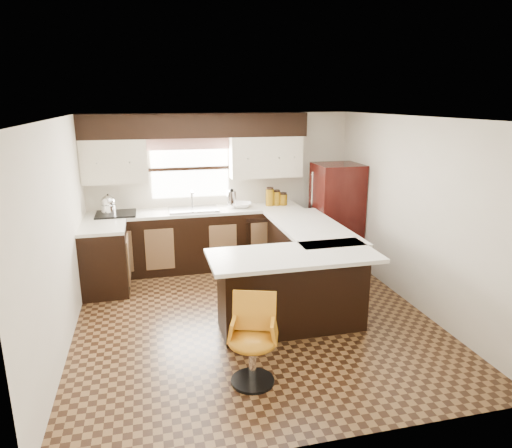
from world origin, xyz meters
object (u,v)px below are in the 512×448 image
object	(u,v)px
peninsula_long	(306,260)
peninsula_return	(292,292)
bar_chair	(253,342)
refrigerator	(336,215)

from	to	relation	value
peninsula_long	peninsula_return	distance (m)	1.11
bar_chair	refrigerator	bearing A→B (deg)	73.48
peninsula_return	bar_chair	xyz separation A→B (m)	(-0.69, -0.95, -0.03)
peninsula_return	bar_chair	bearing A→B (deg)	-126.07
peninsula_long	bar_chair	size ratio (longest dim) A/B	2.30
peninsula_long	peninsula_return	size ratio (longest dim) A/B	1.18
peninsula_return	bar_chair	world-z (taller)	peninsula_return
peninsula_return	refrigerator	world-z (taller)	refrigerator
peninsula_long	refrigerator	xyz separation A→B (m)	(0.83, 0.94, 0.37)
peninsula_return	refrigerator	distance (m)	2.38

